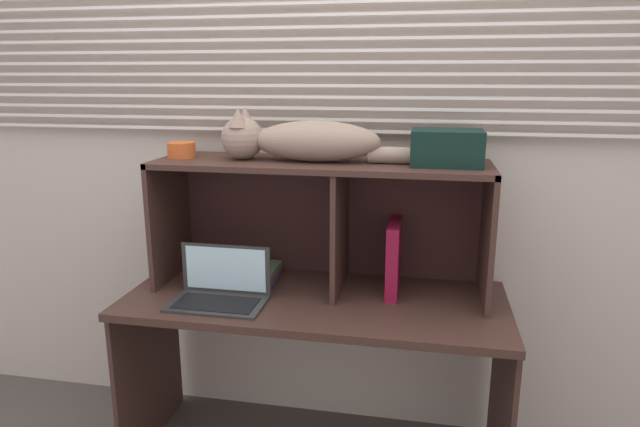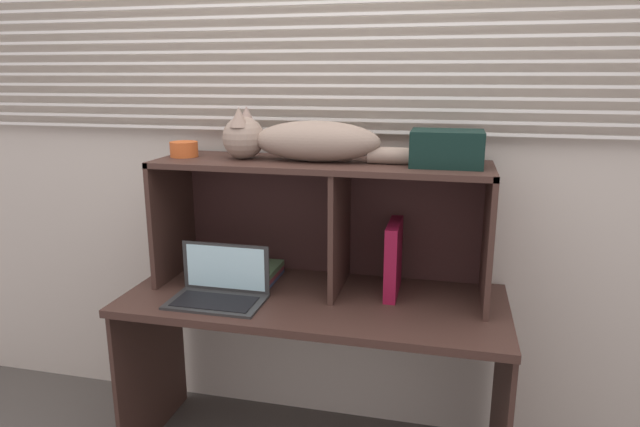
{
  "view_description": "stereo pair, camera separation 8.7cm",
  "coord_description": "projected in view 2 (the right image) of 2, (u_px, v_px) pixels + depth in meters",
  "views": [
    {
      "loc": [
        0.4,
        -1.74,
        1.53
      ],
      "look_at": [
        0.0,
        0.32,
        1.01
      ],
      "focal_mm": 31.23,
      "sensor_mm": 36.0,
      "label": 1
    },
    {
      "loc": [
        0.48,
        -1.72,
        1.53
      ],
      "look_at": [
        0.0,
        0.32,
        1.01
      ],
      "focal_mm": 31.23,
      "sensor_mm": 36.0,
      "label": 2
    }
  ],
  "objects": [
    {
      "name": "storage_box",
      "position": [
        447.0,
        148.0,
        1.99
      ],
      "size": [
        0.25,
        0.19,
        0.13
      ],
      "primitive_type": "cube",
      "color": "black",
      "rests_on": "hutch_shelf_unit"
    },
    {
      "name": "desk",
      "position": [
        314.0,
        329.0,
        2.16
      ],
      "size": [
        1.45,
        0.6,
        0.71
      ],
      "color": "#3D2720",
      "rests_on": "ground"
    },
    {
      "name": "hutch_shelf_unit",
      "position": [
        325.0,
        201.0,
        2.17
      ],
      "size": [
        1.28,
        0.37,
        0.51
      ],
      "color": "#3D2720",
      "rests_on": "desk"
    },
    {
      "name": "binder_upright",
      "position": [
        393.0,
        258.0,
        2.13
      ],
      "size": [
        0.05,
        0.24,
        0.28
      ],
      "primitive_type": "cube",
      "color": "maroon",
      "rests_on": "desk"
    },
    {
      "name": "book_stack",
      "position": [
        257.0,
        275.0,
        2.28
      ],
      "size": [
        0.16,
        0.26,
        0.06
      ],
      "color": "#3C4B73",
      "rests_on": "desk"
    },
    {
      "name": "laptop",
      "position": [
        220.0,
        289.0,
        2.09
      ],
      "size": [
        0.35,
        0.21,
        0.2
      ],
      "color": "#2C2C2C",
      "rests_on": "desk"
    },
    {
      "name": "small_basket",
      "position": [
        184.0,
        149.0,
        2.22
      ],
      "size": [
        0.11,
        0.11,
        0.06
      ],
      "primitive_type": "cylinder",
      "color": "#C35424",
      "rests_on": "hutch_shelf_unit"
    },
    {
      "name": "cat",
      "position": [
        302.0,
        140.0,
        2.1
      ],
      "size": [
        0.87,
        0.18,
        0.2
      ],
      "color": "gray",
      "rests_on": "hutch_shelf_unit"
    },
    {
      "name": "back_panel_with_blinds",
      "position": [
        333.0,
        142.0,
        2.31
      ],
      "size": [
        4.4,
        0.08,
        2.5
      ],
      "color": "beige",
      "rests_on": "ground"
    }
  ]
}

